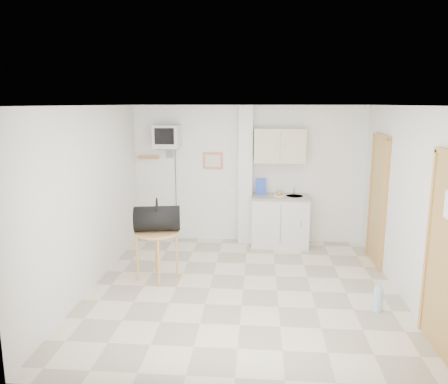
# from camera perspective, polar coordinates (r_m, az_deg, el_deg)

# --- Properties ---
(ground) EXTENTS (4.50, 4.50, 0.00)m
(ground) POSITION_cam_1_polar(r_m,az_deg,el_deg) (6.20, 2.52, -12.57)
(ground) COLOR beige
(ground) RESTS_ON ground
(room_envelope) EXTENTS (4.24, 4.54, 2.55)m
(room_envelope) POSITION_cam_1_polar(r_m,az_deg,el_deg) (5.83, 5.04, 1.69)
(room_envelope) COLOR white
(room_envelope) RESTS_ON ground
(kitchenette) EXTENTS (1.03, 0.58, 2.10)m
(kitchenette) POSITION_cam_1_polar(r_m,az_deg,el_deg) (7.86, 7.30, -1.26)
(kitchenette) COLOR silver
(kitchenette) RESTS_ON ground
(crt_television) EXTENTS (0.44, 0.45, 2.15)m
(crt_television) POSITION_cam_1_polar(r_m,az_deg,el_deg) (7.87, -7.47, 7.09)
(crt_television) COLOR slate
(crt_television) RESTS_ON ground
(round_table) EXTENTS (0.65, 0.65, 0.73)m
(round_table) POSITION_cam_1_polar(r_m,az_deg,el_deg) (6.38, -8.78, -5.91)
(round_table) COLOR #AA7642
(round_table) RESTS_ON ground
(duffel_bag) EXTENTS (0.71, 0.47, 0.48)m
(duffel_bag) POSITION_cam_1_polar(r_m,az_deg,el_deg) (6.33, -8.73, -3.42)
(duffel_bag) COLOR black
(duffel_bag) RESTS_ON round_table
(water_bottle) EXTENTS (0.12, 0.12, 0.35)m
(water_bottle) POSITION_cam_1_polar(r_m,az_deg,el_deg) (5.86, 19.48, -13.03)
(water_bottle) COLOR #9EC7DB
(water_bottle) RESTS_ON ground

